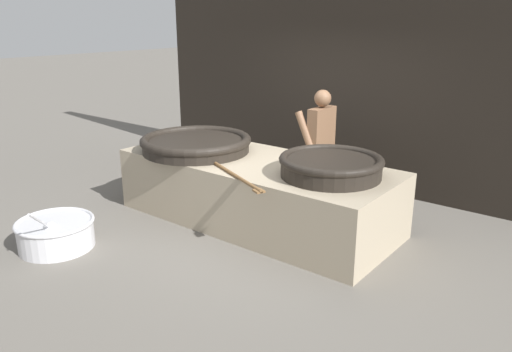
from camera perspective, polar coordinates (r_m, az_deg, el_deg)
name	(u,v)px	position (r m, az deg, el deg)	size (l,w,h in m)	color
ground_plane	(256,220)	(6.69, 0.00, -5.10)	(60.00, 60.00, 0.00)	#666059
back_wall	(346,40)	(8.03, 10.19, 15.00)	(7.23, 0.24, 4.50)	black
hearth_platform	(256,191)	(6.54, 0.00, -1.74)	(3.67, 1.49, 0.83)	tan
giant_wok_near	(196,143)	(6.88, -6.88, 3.73)	(1.51, 1.51, 0.22)	black
giant_wok_far	(331,165)	(5.80, 8.57, 1.22)	(1.21, 1.21, 0.25)	black
stirring_paddle	(233,174)	(5.79, -2.61, 0.19)	(1.40, 0.67, 0.04)	brown
cook	(320,145)	(7.00, 7.35, 3.56)	(0.39, 0.60, 1.66)	brown
prep_bowl_vegetables	(56,232)	(6.32, -21.91, -6.00)	(0.94, 0.98, 0.71)	silver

